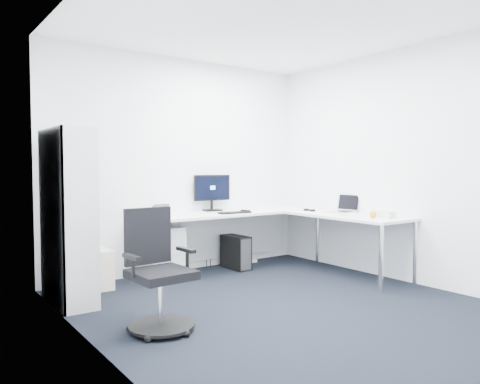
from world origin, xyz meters
TOP-DOWN VIEW (x-y plane):
  - ground at (0.00, 0.00)m, footprint 4.20×4.20m
  - ceiling at (0.00, 0.00)m, footprint 4.20×4.20m
  - wall_back at (0.00, 2.10)m, footprint 3.60×0.02m
  - wall_left at (-1.80, 0.00)m, footprint 0.02×4.20m
  - wall_right at (1.80, 0.00)m, footprint 0.02×4.20m
  - l_desk at (0.55, 1.40)m, footprint 2.57×1.44m
  - drawer_pedestal at (-0.47, 1.80)m, footprint 0.41×0.51m
  - bookshelf at (-1.62, 1.45)m, footprint 0.33×0.85m
  - task_chair at (-1.25, 0.20)m, footprint 0.59×0.59m
  - black_pc_tower at (0.59, 1.75)m, footprint 0.21×0.45m
  - beige_pc_tower at (-1.19, 1.86)m, footprint 0.21×0.45m
  - power_strip at (0.91, 1.97)m, footprint 0.34×0.13m
  - monitor at (0.38, 1.99)m, footprint 0.53×0.22m
  - black_keyboard at (0.44, 1.56)m, footprint 0.42×0.18m
  - mouse at (0.60, 1.56)m, footprint 0.10×0.12m
  - desk_phone at (-0.41, 1.91)m, footprint 0.19×0.19m
  - laptop at (1.58, 0.86)m, footprint 0.38×0.37m
  - white_keyboard at (1.30, 0.72)m, footprint 0.16×0.40m
  - headphones at (1.41, 1.24)m, footprint 0.11×0.17m
  - orange_fruit at (1.41, 0.21)m, footprint 0.08×0.08m
  - tissue_box at (1.55, 0.14)m, footprint 0.15×0.24m

SIDE VIEW (x-z plane):
  - ground at x=0.00m, z-range 0.00..0.00m
  - power_strip at x=0.91m, z-range 0.00..0.04m
  - beige_pc_tower at x=-1.19m, z-range 0.00..0.42m
  - black_pc_tower at x=0.59m, z-range 0.00..0.43m
  - drawer_pedestal at x=-0.47m, z-range 0.00..0.63m
  - l_desk at x=0.55m, z-range 0.00..0.75m
  - task_chair at x=-1.25m, z-range 0.00..0.99m
  - white_keyboard at x=1.30m, z-range 0.75..0.76m
  - black_keyboard at x=0.44m, z-range 0.75..0.77m
  - mouse at x=0.60m, z-range 0.75..0.79m
  - headphones at x=1.41m, z-range 0.75..0.80m
  - tissue_box at x=1.55m, z-range 0.75..0.83m
  - orange_fruit at x=1.41m, z-range 0.75..0.83m
  - desk_phone at x=-0.41m, z-range 0.75..0.88m
  - bookshelf at x=-1.62m, z-range 0.00..1.70m
  - laptop at x=1.58m, z-range 0.75..0.99m
  - monitor at x=0.38m, z-range 0.75..1.24m
  - wall_back at x=0.00m, z-range 0.00..2.70m
  - wall_left at x=-1.80m, z-range 0.00..2.70m
  - wall_right at x=1.80m, z-range 0.00..2.70m
  - ceiling at x=0.00m, z-range 2.70..2.70m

